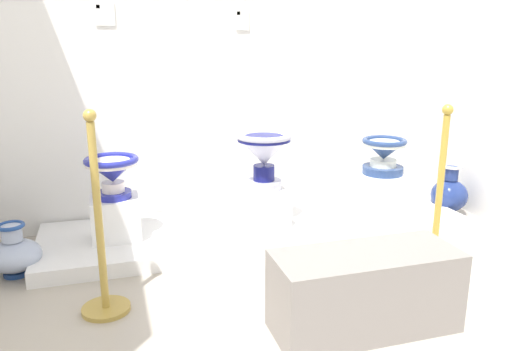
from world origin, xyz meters
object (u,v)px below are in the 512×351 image
(plinth_block_slender_white, at_px, (116,218))
(info_placard_second, at_px, (243,20))
(plinth_block_central_ornate, at_px, (264,206))
(antique_toilet_central_ornate, at_px, (264,152))
(plinth_block_broad_patterned, at_px, (381,190))
(antique_toilet_broad_patterned, at_px, (384,153))
(decorative_vase_companion, at_px, (449,194))
(stanchion_post_near_left, at_px, (101,253))
(stanchion_post_near_right, at_px, (437,220))
(decorative_vase_spare, at_px, (14,254))
(museum_bench, at_px, (365,291))
(info_placard_first, at_px, (105,14))
(antique_toilet_slender_white, at_px, (112,171))

(plinth_block_slender_white, height_order, info_placard_second, info_placard_second)
(plinth_block_central_ornate, distance_m, antique_toilet_central_ornate, 0.40)
(plinth_block_broad_patterned, xyz_separation_m, antique_toilet_broad_patterned, (0.00, 0.00, 0.30))
(plinth_block_broad_patterned, distance_m, decorative_vase_companion, 0.58)
(plinth_block_central_ornate, bearing_deg, antique_toilet_central_ornate, 0.00)
(plinth_block_slender_white, xyz_separation_m, info_placard_second, (1.00, 0.45, 1.28))
(stanchion_post_near_left, bearing_deg, stanchion_post_near_right, -2.28)
(plinth_block_slender_white, distance_m, plinth_block_broad_patterned, 2.04)
(decorative_vase_spare, xyz_separation_m, stanchion_post_near_right, (2.45, -0.67, 0.19))
(antique_toilet_central_ornate, height_order, museum_bench, antique_toilet_central_ornate)
(decorative_vase_spare, height_order, stanchion_post_near_right, stanchion_post_near_right)
(antique_toilet_central_ornate, xyz_separation_m, stanchion_post_near_left, (-1.11, -0.78, -0.30))
(plinth_block_broad_patterned, xyz_separation_m, museum_bench, (-0.91, -1.42, -0.03))
(plinth_block_broad_patterned, relative_size, stanchion_post_near_left, 0.37)
(plinth_block_broad_patterned, distance_m, decorative_vase_spare, 2.66)
(plinth_block_broad_patterned, bearing_deg, plinth_block_central_ornate, -174.01)
(plinth_block_slender_white, bearing_deg, plinth_block_central_ornate, -0.40)
(antique_toilet_broad_patterned, bearing_deg, plinth_block_broad_patterned, 0.00)
(plinth_block_broad_patterned, distance_m, museum_bench, 1.69)
(antique_toilet_central_ornate, xyz_separation_m, museum_bench, (0.10, -1.31, -0.42))
(museum_bench, bearing_deg, plinth_block_broad_patterned, 57.25)
(plinth_block_central_ornate, bearing_deg, antique_toilet_broad_patterned, 5.99)
(antique_toilet_broad_patterned, xyz_separation_m, info_placard_first, (-2.01, 0.35, 1.02))
(info_placard_first, bearing_deg, decorative_vase_companion, -9.89)
(plinth_block_central_ornate, xyz_separation_m, info_placard_second, (-0.03, 0.45, 1.30))
(antique_toilet_slender_white, bearing_deg, antique_toilet_central_ornate, -0.40)
(stanchion_post_near_right, height_order, museum_bench, stanchion_post_near_right)
(stanchion_post_near_right, bearing_deg, plinth_block_broad_patterned, 78.84)
(info_placard_first, bearing_deg, antique_toilet_broad_patterned, -9.80)
(antique_toilet_central_ornate, bearing_deg, plinth_block_slender_white, 179.60)
(antique_toilet_broad_patterned, xyz_separation_m, info_placard_second, (-1.04, 0.35, 0.99))
(museum_bench, bearing_deg, antique_toilet_slender_white, 130.58)
(plinth_block_slender_white, bearing_deg, info_placard_second, 23.96)
(plinth_block_central_ornate, distance_m, decorative_vase_spare, 1.64)
(antique_toilet_slender_white, bearing_deg, info_placard_first, 85.73)
(plinth_block_slender_white, xyz_separation_m, stanchion_post_near_right, (1.85, -0.86, 0.09))
(decorative_vase_companion, height_order, museum_bench, decorative_vase_companion)
(antique_toilet_slender_white, height_order, plinth_block_central_ornate, antique_toilet_slender_white)
(decorative_vase_spare, bearing_deg, info_placard_second, 21.65)
(info_placard_second, xyz_separation_m, stanchion_post_near_left, (-1.09, -1.23, -1.20))
(antique_toilet_broad_patterned, bearing_deg, antique_toilet_central_ornate, -174.01)
(antique_toilet_slender_white, distance_m, info_placard_second, 1.46)
(antique_toilet_slender_white, relative_size, plinth_block_broad_patterned, 0.88)
(stanchion_post_near_left, bearing_deg, decorative_vase_companion, 16.18)
(decorative_vase_spare, height_order, stanchion_post_near_left, stanchion_post_near_left)
(info_placard_second, bearing_deg, plinth_block_broad_patterned, -18.47)
(decorative_vase_spare, distance_m, stanchion_post_near_left, 0.81)
(decorative_vase_spare, bearing_deg, antique_toilet_broad_patterned, 6.26)
(antique_toilet_slender_white, xyz_separation_m, antique_toilet_broad_patterned, (2.04, 0.10, -0.03))
(antique_toilet_central_ornate, height_order, stanchion_post_near_right, stanchion_post_near_right)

